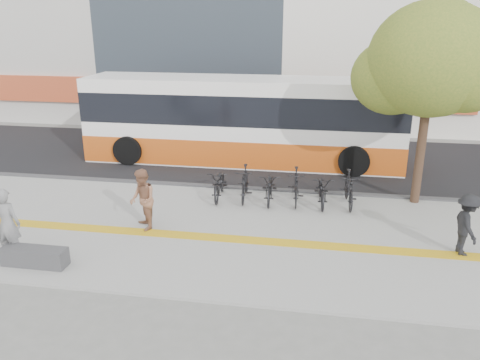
% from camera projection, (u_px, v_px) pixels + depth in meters
% --- Properties ---
extents(ground, '(120.00, 120.00, 0.00)m').
position_uv_depth(ground, '(155.00, 253.00, 12.35)').
color(ground, slate).
rests_on(ground, ground).
extents(sidewalk, '(40.00, 7.00, 0.08)m').
position_uv_depth(sidewalk, '(172.00, 228.00, 13.73)').
color(sidewalk, gray).
rests_on(sidewalk, ground).
extents(tactile_strip, '(40.00, 0.45, 0.01)m').
position_uv_depth(tactile_strip, '(167.00, 234.00, 13.25)').
color(tactile_strip, gold).
rests_on(tactile_strip, sidewalk).
extents(street, '(40.00, 8.00, 0.06)m').
position_uv_depth(street, '(224.00, 157.00, 20.73)').
color(street, black).
rests_on(street, ground).
extents(curb, '(40.00, 0.25, 0.14)m').
position_uv_depth(curb, '(202.00, 186.00, 16.99)').
color(curb, '#3A3A3C').
rests_on(curb, ground).
extents(bench, '(1.60, 0.45, 0.45)m').
position_uv_depth(bench, '(35.00, 257.00, 11.54)').
color(bench, '#3A3A3C').
rests_on(bench, sidewalk).
extents(street_tree, '(4.40, 3.80, 6.31)m').
position_uv_depth(street_tree, '(430.00, 62.00, 14.25)').
color(street_tree, '#382619').
rests_on(street_tree, sidewalk).
extents(bus, '(12.81, 3.04, 3.41)m').
position_uv_depth(bus, '(242.00, 123.00, 19.59)').
color(bus, white).
rests_on(bus, street).
extents(bicycle_row, '(4.89, 1.95, 1.11)m').
position_uv_depth(bicycle_row, '(282.00, 186.00, 15.42)').
color(bicycle_row, black).
rests_on(bicycle_row, sidewalk).
extents(seated_woman, '(0.68, 0.47, 1.82)m').
position_uv_depth(seated_woman, '(7.00, 224.00, 11.70)').
color(seated_woman, black).
rests_on(seated_woman, sidewalk).
extents(pedestrian_tan, '(1.02, 1.07, 1.74)m').
position_uv_depth(pedestrian_tan, '(142.00, 200.00, 13.33)').
color(pedestrian_tan, '#916046').
rests_on(pedestrian_tan, sidewalk).
extents(pedestrian_dark, '(0.70, 1.10, 1.61)m').
position_uv_depth(pedestrian_dark, '(467.00, 225.00, 11.90)').
color(pedestrian_dark, black).
rests_on(pedestrian_dark, sidewalk).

